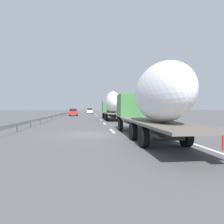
{
  "coord_description": "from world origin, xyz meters",
  "views": [
    {
      "loc": [
        -15.72,
        0.19,
        1.96
      ],
      "look_at": [
        14.28,
        -3.16,
        1.36
      ],
      "focal_mm": 33.79,
      "sensor_mm": 36.0,
      "label": 1
    }
  ],
  "objects_px": {
    "truck_lead": "(112,104)",
    "car_white_van": "(90,111)",
    "road_sign": "(118,106)",
    "car_red_compact": "(73,112)",
    "truck_trailing": "(152,100)"
  },
  "relations": [
    {
      "from": "truck_lead",
      "to": "road_sign",
      "type": "xyz_separation_m",
      "value": [
        14.36,
        -3.1,
        -0.25
      ]
    },
    {
      "from": "truck_trailing",
      "to": "car_white_van",
      "type": "bearing_deg",
      "value": 3.23
    },
    {
      "from": "truck_lead",
      "to": "car_red_compact",
      "type": "bearing_deg",
      "value": 22.26
    },
    {
      "from": "truck_lead",
      "to": "truck_trailing",
      "type": "bearing_deg",
      "value": -180.0
    },
    {
      "from": "truck_lead",
      "to": "car_white_van",
      "type": "height_order",
      "value": "truck_lead"
    },
    {
      "from": "car_white_van",
      "to": "road_sign",
      "type": "relative_size",
      "value": 1.3
    },
    {
      "from": "truck_trailing",
      "to": "truck_lead",
      "type": "bearing_deg",
      "value": 0.0
    },
    {
      "from": "truck_lead",
      "to": "car_red_compact",
      "type": "height_order",
      "value": "truck_lead"
    },
    {
      "from": "truck_lead",
      "to": "truck_trailing",
      "type": "height_order",
      "value": "truck_lead"
    },
    {
      "from": "road_sign",
      "to": "truck_lead",
      "type": "bearing_deg",
      "value": 167.81
    },
    {
      "from": "truck_lead",
      "to": "car_red_compact",
      "type": "xyz_separation_m",
      "value": [
        18.29,
        7.49,
        -1.64
      ]
    },
    {
      "from": "truck_trailing",
      "to": "car_white_van",
      "type": "height_order",
      "value": "truck_trailing"
    },
    {
      "from": "car_white_van",
      "to": "car_red_compact",
      "type": "bearing_deg",
      "value": 168.52
    },
    {
      "from": "car_red_compact",
      "to": "road_sign",
      "type": "height_order",
      "value": "road_sign"
    },
    {
      "from": "truck_lead",
      "to": "road_sign",
      "type": "relative_size",
      "value": 3.96
    }
  ]
}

